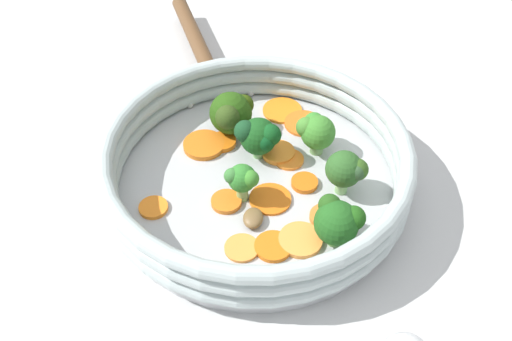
{
  "coord_description": "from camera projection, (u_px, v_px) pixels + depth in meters",
  "views": [
    {
      "loc": [
        -0.39,
        0.2,
        0.47
      ],
      "look_at": [
        0.0,
        0.0,
        0.03
      ],
      "focal_mm": 42.0,
      "sensor_mm": 36.0,
      "label": 1
    }
  ],
  "objects": [
    {
      "name": "broccoli_floret_2",
      "position": [
        337.0,
        220.0,
        0.55
      ],
      "size": [
        0.05,
        0.05,
        0.05
      ],
      "color": "#5E924A",
      "rests_on": "skillet"
    },
    {
      "name": "carrot_slice_4",
      "position": [
        282.0,
        110.0,
        0.71
      ],
      "size": [
        0.07,
        0.07,
        0.0
      ],
      "primitive_type": "cylinder",
      "rotation": [
        0.0,
        0.0,
        2.38
      ],
      "color": "orange",
      "rests_on": "skillet"
    },
    {
      "name": "skillet_handle",
      "position": [
        197.0,
        42.0,
        0.8
      ],
      "size": [
        0.22,
        0.06,
        0.02
      ],
      "primitive_type": "cylinder",
      "rotation": [
        1.57,
        0.0,
        1.4
      ],
      "color": "brown",
      "rests_on": "skillet"
    },
    {
      "name": "broccoli_floret_1",
      "position": [
        232.0,
        113.0,
        0.66
      ],
      "size": [
        0.05,
        0.05,
        0.05
      ],
      "color": "#6B9349",
      "rests_on": "skillet"
    },
    {
      "name": "skillet_rivet_right",
      "position": [
        190.0,
        104.0,
        0.71
      ],
      "size": [
        0.01,
        0.01,
        0.01
      ],
      "primitive_type": "sphere",
      "color": "#B6B7B6",
      "rests_on": "skillet"
    },
    {
      "name": "carrot_slice_6",
      "position": [
        270.0,
        199.0,
        0.61
      ],
      "size": [
        0.06,
        0.06,
        0.0
      ],
      "primitive_type": "cylinder",
      "rotation": [
        0.0,
        0.0,
        0.67
      ],
      "color": "orange",
      "rests_on": "skillet"
    },
    {
      "name": "carrot_slice_11",
      "position": [
        273.0,
        246.0,
        0.57
      ],
      "size": [
        0.04,
        0.04,
        0.0
      ],
      "primitive_type": "cylinder",
      "rotation": [
        0.0,
        0.0,
        1.86
      ],
      "color": "orange",
      "rests_on": "skillet"
    },
    {
      "name": "broccoli_floret_0",
      "position": [
        316.0,
        131.0,
        0.64
      ],
      "size": [
        0.04,
        0.04,
        0.05
      ],
      "color": "#729F5A",
      "rests_on": "skillet"
    },
    {
      "name": "broccoli_floret_3",
      "position": [
        347.0,
        170.0,
        0.6
      ],
      "size": [
        0.04,
        0.04,
        0.05
      ],
      "color": "#7FB16C",
      "rests_on": "skillet"
    },
    {
      "name": "mushroom_piece_0",
      "position": [
        253.0,
        218.0,
        0.59
      ],
      "size": [
        0.03,
        0.03,
        0.01
      ],
      "primitive_type": "ellipsoid",
      "rotation": [
        0.0,
        0.0,
        2.57
      ],
      "color": "brown",
      "rests_on": "skillet"
    },
    {
      "name": "carrot_slice_2",
      "position": [
        278.0,
        153.0,
        0.66
      ],
      "size": [
        0.05,
        0.05,
        0.01
      ],
      "primitive_type": "cylinder",
      "rotation": [
        0.0,
        0.0,
        5.98
      ],
      "color": "orange",
      "rests_on": "skillet"
    },
    {
      "name": "skillet_rivet_left",
      "position": [
        251.0,
        92.0,
        0.73
      ],
      "size": [
        0.01,
        0.01,
        0.01
      ],
      "primitive_type": "sphere",
      "color": "#B4B0B3",
      "rests_on": "skillet"
    },
    {
      "name": "carrot_slice_5",
      "position": [
        204.0,
        145.0,
        0.66
      ],
      "size": [
        0.06,
        0.06,
        0.01
      ],
      "primitive_type": "cylinder",
      "rotation": [
        0.0,
        0.0,
        5.09
      ],
      "color": "orange",
      "rests_on": "skillet"
    },
    {
      "name": "carrot_slice_3",
      "position": [
        297.0,
        241.0,
        0.57
      ],
      "size": [
        0.06,
        0.06,
        0.01
      ],
      "primitive_type": "cylinder",
      "rotation": [
        0.0,
        0.0,
        0.45
      ],
      "color": "#F9943E",
      "rests_on": "skillet"
    },
    {
      "name": "carrot_slice_8",
      "position": [
        305.0,
        183.0,
        0.62
      ],
      "size": [
        0.04,
        0.04,
        0.01
      ],
      "primitive_type": "cylinder",
      "rotation": [
        0.0,
        0.0,
        4.38
      ],
      "color": "orange",
      "rests_on": "skillet"
    },
    {
      "name": "broccoli_floret_5",
      "position": [
        242.0,
        179.0,
        0.59
      ],
      "size": [
        0.03,
        0.03,
        0.04
      ],
      "color": "#87AD65",
      "rests_on": "skillet"
    },
    {
      "name": "skillet",
      "position": [
        256.0,
        186.0,
        0.64
      ],
      "size": [
        0.3,
        0.3,
        0.02
      ],
      "primitive_type": "cylinder",
      "color": "#B2B5B7",
      "rests_on": "ground_plane"
    },
    {
      "name": "skillet_rim_wall",
      "position": [
        256.0,
        163.0,
        0.61
      ],
      "size": [
        0.32,
        0.32,
        0.05
      ],
      "color": "#ACBAB9",
      "rests_on": "skillet"
    },
    {
      "name": "broccoli_floret_4",
      "position": [
        259.0,
        136.0,
        0.63
      ],
      "size": [
        0.04,
        0.05,
        0.05
      ],
      "color": "#71A760",
      "rests_on": "skillet"
    },
    {
      "name": "carrot_slice_12",
      "position": [
        304.0,
        123.0,
        0.69
      ],
      "size": [
        0.05,
        0.05,
        0.0
      ],
      "primitive_type": "cylinder",
      "rotation": [
        0.0,
        0.0,
        4.68
      ],
      "color": "orange",
      "rests_on": "skillet"
    },
    {
      "name": "carrot_slice_1",
      "position": [
        153.0,
        208.0,
        0.6
      ],
      "size": [
        0.04,
        0.04,
        0.0
      ],
      "primitive_type": "cylinder",
      "rotation": [
        0.0,
        0.0,
        2.34
      ],
      "color": "orange",
      "rests_on": "skillet"
    },
    {
      "name": "ground_plane",
      "position": [
        256.0,
        190.0,
        0.64
      ],
      "size": [
        4.0,
        4.0,
        0.0
      ],
      "primitive_type": "plane",
      "color": "#BBBCBC"
    },
    {
      "name": "carrot_slice_13",
      "position": [
        226.0,
        202.0,
        0.61
      ],
      "size": [
        0.04,
        0.04,
        0.01
      ],
      "primitive_type": "cylinder",
      "rotation": [
        0.0,
        0.0,
        2.21
      ],
      "color": "orange",
      "rests_on": "skillet"
    },
    {
      "name": "carrot_slice_10",
      "position": [
        289.0,
        159.0,
        0.65
      ],
      "size": [
        0.05,
        0.05,
        0.0
      ],
      "primitive_type": "cylinder",
      "rotation": [
        0.0,
        0.0,
        0.76
      ],
      "color": "orange",
      "rests_on": "skillet"
    },
    {
      "name": "carrot_slice_0",
      "position": [
        223.0,
        142.0,
        0.67
      ],
      "size": [
        0.04,
        0.04,
        0.01
      ],
      "primitive_type": "cylinder",
      "rotation": [
        0.0,
        0.0,
        4.36
      ],
      "color": "orange",
      "rests_on": "skillet"
    },
    {
      "name": "carrot_slice_9",
      "position": [
        242.0,
        248.0,
        0.57
      ],
      "size": [
        0.04,
        0.04,
        0.0
      ],
      "primitive_type": "cylinder",
      "rotation": [
        0.0,
        0.0,
        1.63
      ],
      "color": "#F8923B",
      "rests_on": "skillet"
    },
    {
      "name": "carrot_slice_7",
      "position": [
        326.0,
        217.0,
        0.59
      ],
      "size": [
        0.04,
        0.04,
        0.01
      ],
      "primitive_type": "cylinder",
      "rotation": [
        0.0,
        0.0,
        4.93
      ],
      "color": "orange",
      "rests_on": "skillet"
    }
  ]
}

